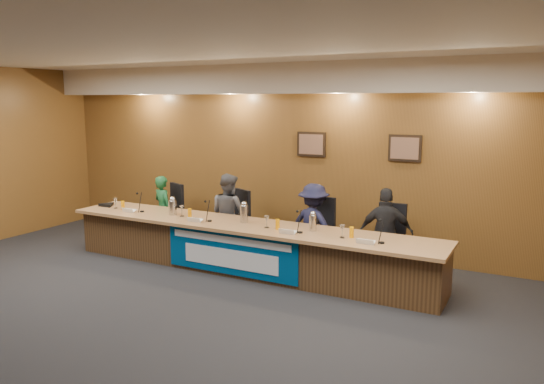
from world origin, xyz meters
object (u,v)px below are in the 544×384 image
Objects in this scene: office_chair_b at (232,225)px; speakerphone at (107,205)px; office_chair_c at (316,236)px; carafe_mid at (244,214)px; carafe_right at (313,223)px; office_chair_a at (167,216)px; dais_body at (245,248)px; office_chair_d at (387,245)px; panelist_b at (229,214)px; carafe_left at (173,208)px; banner at (230,253)px; panelist_d at (386,234)px; panelist_a at (163,210)px; panelist_c at (314,226)px.

speakerphone reaches higher than office_chair_b.
office_chair_c is 1.21m from carafe_mid.
office_chair_a is at bearing 167.19° from carafe_right.
office_chair_a is 1.00× the size of office_chair_b.
dais_body is at bearing -178.52° from carafe_right.
carafe_mid reaches higher than speakerphone.
office_chair_a and office_chair_d have the same top height.
panelist_b reaches higher than carafe_left.
carafe_right is at bearing -138.93° from office_chair_d.
panelist_b reaches higher than banner.
panelist_b reaches higher than carafe_mid.
panelist_d is 2.80× the size of office_chair_a.
carafe_mid is at bearing -158.79° from office_chair_d.
office_chair_b is at bearing -155.30° from panelist_a.
dais_body is 2.27m from office_chair_a.
panelist_c is at bearing 51.84° from banner.
panelist_d is 1.17m from office_chair_c.
office_chair_a is at bearing -155.02° from office_chair_b.
carafe_right is (3.25, -0.74, 0.38)m from office_chair_a.
carafe_mid is (-0.88, -0.64, 0.22)m from panelist_c.
panelist_c reaches higher than dais_body.
panelist_b is (-0.72, 1.08, 0.31)m from banner.
panelist_a is 0.94× the size of panelist_c.
office_chair_a is 2.98m from office_chair_c.
carafe_left is at bearing 65.90° from panelist_b.
panelist_d is at bearing 28.43° from banner.
banner is 1.39m from office_chair_b.
carafe_left reaches higher than speakerphone.
office_chair_d is at bearing 20.04° from carafe_mid.
dais_body is 0.42m from banner.
carafe_right is (-0.88, -0.64, 0.19)m from panelist_d.
panelist_b is (-0.72, 0.67, 0.34)m from dais_body.
panelist_a is at bearing 153.08° from banner.
panelist_a is at bearing 16.81° from panelist_b.
carafe_mid is 1.14m from carafe_right.
office_chair_a and office_chair_c have the same top height.
carafe_mid reaches higher than dais_body.
panelist_b is at bearing 18.64° from speakerphone.
panelist_d is (4.13, 0.00, 0.05)m from panelist_a.
speakerphone is at bearing -169.33° from office_chair_d.
carafe_mid is at bearing 1.32° from speakerphone.
panelist_c reaches higher than office_chair_a.
panelist_c is 1.17m from office_chair_d.
dais_body is at bearing -128.71° from office_chair_c.
office_chair_a is 1.00× the size of office_chair_d.
banner reaches higher than office_chair_d.
panelist_c is at bearing 21.32° from office_chair_b.
panelist_b is at bearing -16.52° from panelist_d.
carafe_left is at bearing -102.27° from office_chair_b.
panelist_b is at bearing 49.09° from carafe_left.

